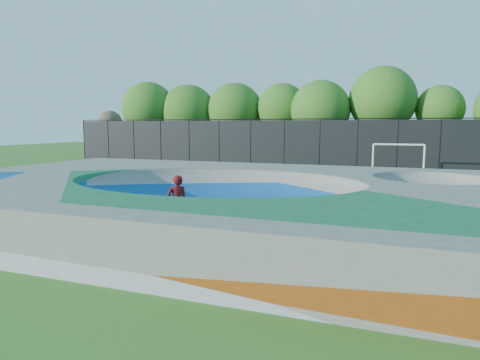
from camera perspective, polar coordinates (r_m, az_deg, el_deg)
name	(u,v)px	position (r m, az deg, el deg)	size (l,w,h in m)	color
ground	(215,219)	(15.93, -3.39, -5.22)	(120.00, 120.00, 0.00)	#33661C
skate_deck	(215,199)	(15.78, -3.41, -2.56)	(22.00, 14.00, 1.50)	gray
skater	(177,203)	(14.23, -8.35, -3.03)	(0.67, 0.44, 1.83)	red
skateboard	(178,229)	(14.41, -8.29, -6.52)	(0.78, 0.22, 0.05)	black
soccer_goal	(398,154)	(31.01, 20.35, 3.31)	(3.39, 0.12, 2.24)	white
fence	(319,142)	(35.78, 10.55, 4.96)	(48.09, 0.09, 4.04)	black
treeline	(340,108)	(40.44, 13.24, 9.34)	(51.71, 7.59, 8.63)	#4E3527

